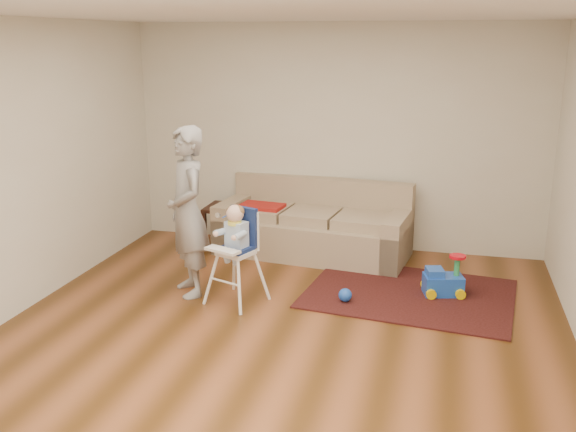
% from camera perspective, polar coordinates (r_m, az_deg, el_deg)
% --- Properties ---
extents(ground, '(5.50, 5.50, 0.00)m').
position_cam_1_polar(ground, '(5.63, -1.02, -10.93)').
color(ground, '#47290E').
rests_on(ground, ground).
extents(room_envelope, '(5.04, 5.52, 2.72)m').
position_cam_1_polar(room_envelope, '(5.58, 0.32, 9.03)').
color(room_envelope, beige).
rests_on(room_envelope, ground).
extents(sofa, '(2.34, 1.18, 0.87)m').
position_cam_1_polar(sofa, '(7.60, 2.18, -0.31)').
color(sofa, tan).
rests_on(sofa, ground).
extents(side_table, '(0.50, 0.50, 0.50)m').
position_cam_1_polar(side_table, '(8.06, -5.43, -0.84)').
color(side_table, black).
rests_on(side_table, ground).
extents(area_rug, '(2.19, 1.74, 0.02)m').
position_cam_1_polar(area_rug, '(6.67, 10.73, -6.78)').
color(area_rug, black).
rests_on(area_rug, ground).
extents(ride_on_toy, '(0.44, 0.36, 0.42)m').
position_cam_1_polar(ride_on_toy, '(6.63, 13.67, -5.08)').
color(ride_on_toy, blue).
rests_on(ride_on_toy, area_rug).
extents(toy_ball, '(0.13, 0.13, 0.13)m').
position_cam_1_polar(toy_ball, '(6.34, 5.11, -7.01)').
color(toy_ball, blue).
rests_on(toy_ball, area_rug).
extents(high_chair, '(0.59, 0.59, 0.99)m').
position_cam_1_polar(high_chair, '(6.23, -4.64, -3.53)').
color(high_chair, white).
rests_on(high_chair, ground).
extents(adult, '(0.70, 0.74, 1.70)m').
position_cam_1_polar(adult, '(6.40, -8.91, 0.34)').
color(adult, gray).
rests_on(adult, ground).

